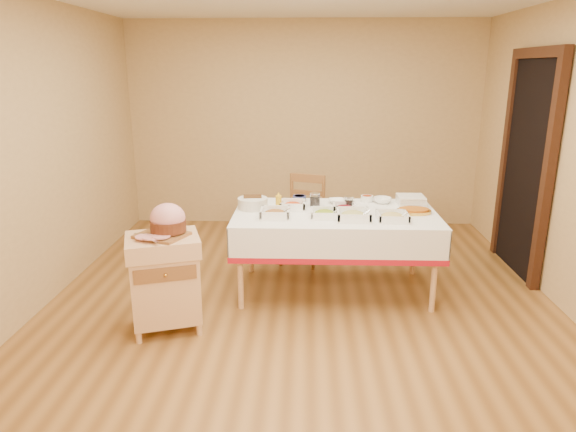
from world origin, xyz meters
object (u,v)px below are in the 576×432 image
(dining_chair, at_px, (303,218))
(butcher_cart, at_px, (165,277))
(brass_platter, at_px, (414,211))
(plate_stack, at_px, (411,200))
(bread_basket, at_px, (253,203))
(mustard_bottle, at_px, (279,202))
(preserve_jar_left, at_px, (315,200))
(preserve_jar_right, at_px, (349,203))
(dining_table, at_px, (335,229))
(ham_on_board, at_px, (167,222))

(dining_chair, bearing_deg, butcher_cart, -124.59)
(dining_chair, height_order, brass_platter, dining_chair)
(plate_stack, bearing_deg, bread_basket, -173.13)
(mustard_bottle, bearing_deg, dining_chair, 72.78)
(preserve_jar_left, distance_m, preserve_jar_right, 0.32)
(dining_table, bearing_deg, ham_on_board, -150.19)
(dining_table, height_order, butcher_cart, butcher_cart)
(ham_on_board, bearing_deg, butcher_cart, -141.85)
(preserve_jar_left, bearing_deg, preserve_jar_right, -10.96)
(butcher_cart, xyz_separation_m, bread_basket, (0.61, 0.89, 0.37))
(mustard_bottle, bearing_deg, preserve_jar_left, 26.90)
(dining_chair, bearing_deg, preserve_jar_left, -78.79)
(dining_chair, xyz_separation_m, plate_stack, (1.02, -0.49, 0.33))
(dining_table, bearing_deg, mustard_bottle, 175.29)
(ham_on_board, relative_size, brass_platter, 1.22)
(dining_table, height_order, bread_basket, bread_basket)
(ham_on_board, distance_m, preserve_jar_right, 1.72)
(dining_table, xyz_separation_m, ham_on_board, (-1.33, -0.76, 0.28))
(preserve_jar_left, bearing_deg, butcher_cart, -139.72)
(dining_chair, height_order, mustard_bottle, mustard_bottle)
(ham_on_board, xyz_separation_m, brass_platter, (2.03, 0.76, -0.10))
(preserve_jar_left, bearing_deg, mustard_bottle, -153.10)
(preserve_jar_left, bearing_deg, bread_basket, -168.88)
(dining_chair, relative_size, plate_stack, 3.76)
(plate_stack, bearing_deg, brass_platter, -95.33)
(preserve_jar_left, bearing_deg, plate_stack, 4.14)
(preserve_jar_right, distance_m, bread_basket, 0.89)
(plate_stack, distance_m, brass_platter, 0.28)
(bread_basket, bearing_deg, dining_table, -7.40)
(dining_table, relative_size, butcher_cart, 2.35)
(butcher_cart, bearing_deg, preserve_jar_left, 40.28)
(plate_stack, bearing_deg, preserve_jar_left, -175.86)
(butcher_cart, height_order, dining_chair, dining_chair)
(dining_table, xyz_separation_m, dining_chair, (-0.29, 0.76, -0.12))
(mustard_bottle, xyz_separation_m, bread_basket, (-0.24, 0.06, -0.02))
(dining_table, relative_size, plate_stack, 7.39)
(preserve_jar_right, bearing_deg, mustard_bottle, -170.48)
(preserve_jar_left, relative_size, brass_platter, 0.41)
(preserve_jar_right, xyz_separation_m, brass_platter, (0.57, -0.15, -0.03))
(dining_chair, height_order, bread_basket, dining_chair)
(dining_chair, bearing_deg, bread_basket, -124.97)
(preserve_jar_right, height_order, brass_platter, preserve_jar_right)
(mustard_bottle, distance_m, bread_basket, 0.25)
(ham_on_board, bearing_deg, preserve_jar_left, 40.35)
(preserve_jar_left, height_order, brass_platter, preserve_jar_left)
(bread_basket, height_order, plate_stack, bread_basket)
(brass_platter, bearing_deg, mustard_bottle, 178.02)
(brass_platter, bearing_deg, plate_stack, 84.67)
(dining_table, xyz_separation_m, butcher_cart, (-1.36, -0.79, -0.16))
(dining_table, distance_m, preserve_jar_left, 0.35)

